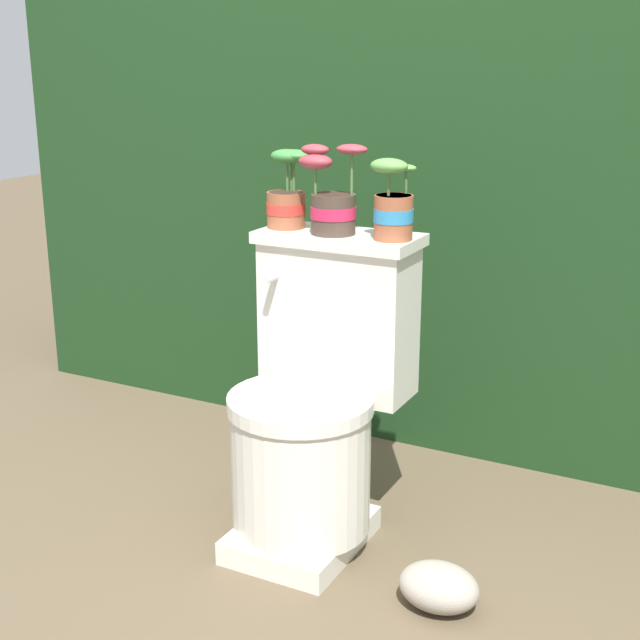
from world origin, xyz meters
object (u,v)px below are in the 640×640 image
(potted_plant_left, at_px, (287,194))
(potted_plant_middle, at_px, (393,208))
(potted_plant_midleft, at_px, (332,201))
(garden_stone, at_px, (439,587))
(toilet, at_px, (315,411))

(potted_plant_left, height_order, potted_plant_middle, potted_plant_left)
(potted_plant_middle, bearing_deg, potted_plant_midleft, -178.83)
(potted_plant_middle, relative_size, garden_stone, 1.05)
(potted_plant_left, xyz_separation_m, potted_plant_midleft, (0.14, -0.03, -0.00))
(potted_plant_left, bearing_deg, potted_plant_middle, -4.34)
(toilet, bearing_deg, potted_plant_left, 138.08)
(toilet, distance_m, potted_plant_left, 0.57)
(toilet, xyz_separation_m, potted_plant_middle, (0.16, 0.11, 0.52))
(potted_plant_left, bearing_deg, garden_stone, -28.42)
(toilet, relative_size, potted_plant_middle, 3.95)
(potted_plant_midleft, xyz_separation_m, garden_stone, (0.42, -0.28, -0.82))
(potted_plant_left, relative_size, garden_stone, 1.06)
(potted_plant_middle, xyz_separation_m, garden_stone, (0.26, -0.28, -0.82))
(toilet, height_order, garden_stone, toilet)
(potted_plant_midleft, xyz_separation_m, potted_plant_middle, (0.17, 0.00, -0.00))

